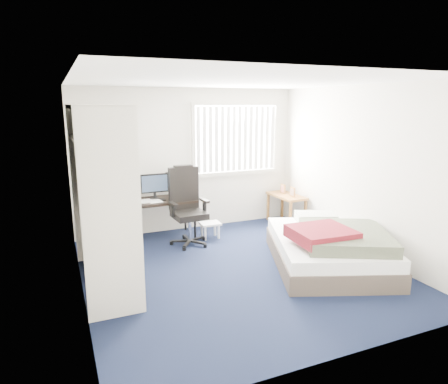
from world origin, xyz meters
name	(u,v)px	position (x,y,z in m)	size (l,w,h in m)	color
ground	(238,270)	(0.00, 0.00, 0.00)	(4.20, 4.20, 0.00)	black
room_shell	(239,161)	(0.00, 0.00, 1.51)	(4.20, 4.20, 4.20)	silver
window_assembly	(236,139)	(0.90, 2.04, 1.60)	(1.72, 0.09, 1.32)	white
closet	(103,179)	(-1.67, 0.27, 1.35)	(0.64, 1.84, 2.22)	beige
desk	(154,197)	(-0.73, 1.76, 0.71)	(1.40, 0.65, 1.13)	black
office_chair	(187,214)	(-0.29, 1.33, 0.49)	(0.63, 0.63, 1.26)	black
footstool	(210,226)	(0.13, 1.41, 0.21)	(0.33, 0.27, 0.27)	white
nightstand	(286,198)	(1.75, 1.62, 0.50)	(0.45, 0.84, 0.74)	brown
bed	(329,247)	(1.25, -0.34, 0.28)	(2.05, 2.33, 0.64)	#453A32
pine_box	(116,287)	(-1.65, -0.19, 0.16)	(0.41, 0.31, 0.31)	tan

